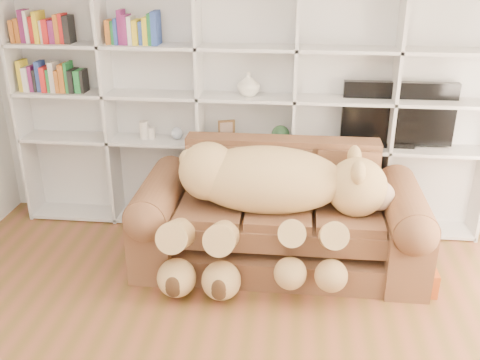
# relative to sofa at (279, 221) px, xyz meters

# --- Properties ---
(wall_back) EXTENTS (5.00, 0.02, 2.70)m
(wall_back) POSITION_rel_sofa_xyz_m (-0.35, 0.87, 0.97)
(wall_back) COLOR white
(wall_back) RESTS_ON floor
(bookshelf) EXTENTS (4.43, 0.35, 2.40)m
(bookshelf) POSITION_rel_sofa_xyz_m (-0.59, 0.73, 0.92)
(bookshelf) COLOR silver
(bookshelf) RESTS_ON floor
(sofa) EXTENTS (2.42, 1.04, 1.02)m
(sofa) POSITION_rel_sofa_xyz_m (0.00, 0.00, 0.00)
(sofa) COLOR brown
(sofa) RESTS_ON floor
(teddy_bear) EXTENTS (1.87, 1.01, 1.08)m
(teddy_bear) POSITION_rel_sofa_xyz_m (-0.10, -0.20, 0.33)
(teddy_bear) COLOR #E2C271
(teddy_bear) RESTS_ON sofa
(throw_pillow) EXTENTS (0.45, 0.36, 0.42)m
(throw_pillow) POSITION_rel_sofa_xyz_m (-0.51, 0.17, 0.33)
(throw_pillow) COLOR maroon
(throw_pillow) RESTS_ON sofa
(gift_box) EXTENTS (0.26, 0.25, 0.20)m
(gift_box) POSITION_rel_sofa_xyz_m (1.15, -0.35, -0.28)
(gift_box) COLOR #BA4E18
(gift_box) RESTS_ON floor
(tv) EXTENTS (1.01, 0.18, 0.60)m
(tv) POSITION_rel_sofa_xyz_m (1.04, 0.72, 0.78)
(tv) COLOR black
(tv) RESTS_ON bookshelf
(picture_frame) EXTENTS (0.16, 0.07, 0.20)m
(picture_frame) POSITION_rel_sofa_xyz_m (-0.54, 0.67, 0.59)
(picture_frame) COLOR brown
(picture_frame) RESTS_ON bookshelf
(green_vase) EXTENTS (0.17, 0.17, 0.17)m
(green_vase) POSITION_rel_sofa_xyz_m (-0.03, 0.67, 0.57)
(green_vase) COLOR #2C5631
(green_vase) RESTS_ON bookshelf
(figurine_tall) EXTENTS (0.09, 0.09, 0.17)m
(figurine_tall) POSITION_rel_sofa_xyz_m (-1.34, 0.67, 0.57)
(figurine_tall) COLOR silver
(figurine_tall) RESTS_ON bookshelf
(figurine_short) EXTENTS (0.08, 0.08, 0.11)m
(figurine_short) POSITION_rel_sofa_xyz_m (-1.27, 0.67, 0.54)
(figurine_short) COLOR silver
(figurine_short) RESTS_ON bookshelf
(snow_globe) EXTENTS (0.12, 0.12, 0.12)m
(snow_globe) POSITION_rel_sofa_xyz_m (-1.02, 0.67, 0.54)
(snow_globe) COLOR silver
(snow_globe) RESTS_ON bookshelf
(shelf_vase) EXTENTS (0.25, 0.25, 0.22)m
(shelf_vase) POSITION_rel_sofa_xyz_m (-0.33, 0.67, 1.04)
(shelf_vase) COLOR white
(shelf_vase) RESTS_ON bookshelf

